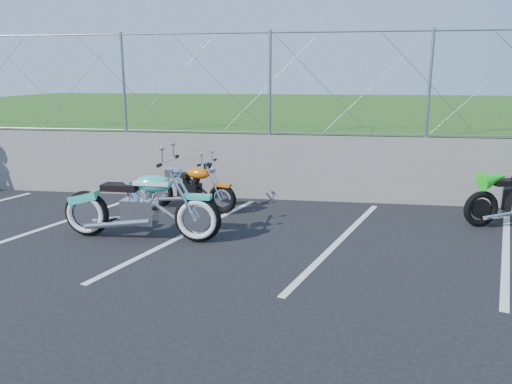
# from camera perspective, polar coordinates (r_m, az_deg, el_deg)

# --- Properties ---
(ground) EXTENTS (90.00, 90.00, 0.00)m
(ground) POSITION_cam_1_polar(r_m,az_deg,el_deg) (7.18, -9.95, -7.11)
(ground) COLOR black
(ground) RESTS_ON ground
(retaining_wall) EXTENTS (30.00, 0.22, 1.30)m
(retaining_wall) POSITION_cam_1_polar(r_m,az_deg,el_deg) (10.28, -4.01, 3.04)
(retaining_wall) COLOR slate
(retaining_wall) RESTS_ON ground
(grass_field) EXTENTS (30.00, 20.00, 1.30)m
(grass_field) POSITION_cam_1_polar(r_m,az_deg,el_deg) (20.07, 2.17, 8.12)
(grass_field) COLOR #214A13
(grass_field) RESTS_ON ground
(chain_link_fence) EXTENTS (28.00, 0.03, 2.00)m
(chain_link_fence) POSITION_cam_1_polar(r_m,az_deg,el_deg) (10.11, -4.16, 12.28)
(chain_link_fence) COLOR gray
(chain_link_fence) RESTS_ON retaining_wall
(parking_lines) EXTENTS (18.29, 4.31, 0.01)m
(parking_lines) POSITION_cam_1_polar(r_m,az_deg,el_deg) (7.84, 0.75, -5.11)
(parking_lines) COLOR silver
(parking_lines) RESTS_ON ground
(cruiser_turquoise) EXTENTS (2.52, 0.80, 1.25)m
(cruiser_turquoise) POSITION_cam_1_polar(r_m,az_deg,el_deg) (7.79, -12.82, -1.74)
(cruiser_turquoise) COLOR black
(cruiser_turquoise) RESTS_ON ground
(naked_orange) EXTENTS (1.84, 0.69, 0.93)m
(naked_orange) POSITION_cam_1_polar(r_m,az_deg,el_deg) (9.35, -7.37, 0.35)
(naked_orange) COLOR black
(naked_orange) RESTS_ON ground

